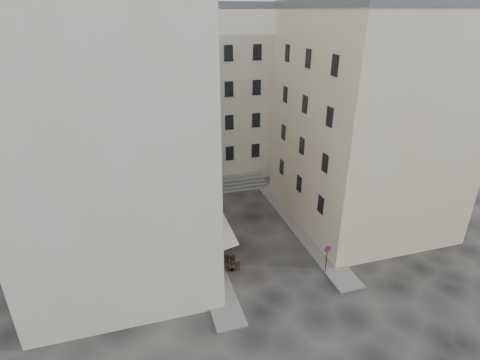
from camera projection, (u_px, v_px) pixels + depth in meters
name	position (u px, v px, depth m)	size (l,w,h in m)	color
ground	(263.00, 253.00, 30.14)	(90.00, 90.00, 0.00)	black
sidewalk_left	(199.00, 235.00, 32.44)	(2.00, 22.00, 0.12)	slate
sidewalk_right	(299.00, 225.00, 33.90)	(2.00, 18.00, 0.12)	slate
building_left	(109.00, 130.00, 25.75)	(12.20, 16.20, 20.60)	beige
building_right	(368.00, 119.00, 32.05)	(12.20, 14.20, 18.60)	beige
building_back	(201.00, 92.00, 42.58)	(18.20, 10.20, 18.60)	beige
cafe_storefront	(208.00, 235.00, 29.11)	(1.74, 7.30, 3.50)	#4C0A11
stone_steps	(225.00, 185.00, 40.94)	(9.00, 3.15, 0.80)	slate
bollard_near	(228.00, 262.00, 28.21)	(0.12, 0.12, 0.98)	black
bollard_mid	(217.00, 237.00, 31.26)	(0.12, 0.12, 0.98)	black
bollard_far	(208.00, 217.00, 34.31)	(0.12, 0.12, 0.98)	black
no_parking_sign	(327.00, 254.00, 27.13)	(0.55, 0.10, 2.42)	black
bistro_table_a	(232.00, 266.00, 27.98)	(1.13, 0.53, 0.80)	black
bistro_table_b	(227.00, 259.00, 28.67)	(1.18, 0.55, 0.83)	black
bistro_table_c	(221.00, 240.00, 30.89)	(1.42, 0.66, 1.00)	black
bistro_table_d	(217.00, 233.00, 32.00)	(1.16, 0.54, 0.82)	black
bistro_table_e	(208.00, 227.00, 32.92)	(1.24, 0.58, 0.87)	black
pedestrian	(221.00, 240.00, 30.08)	(0.70, 0.46, 1.91)	black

